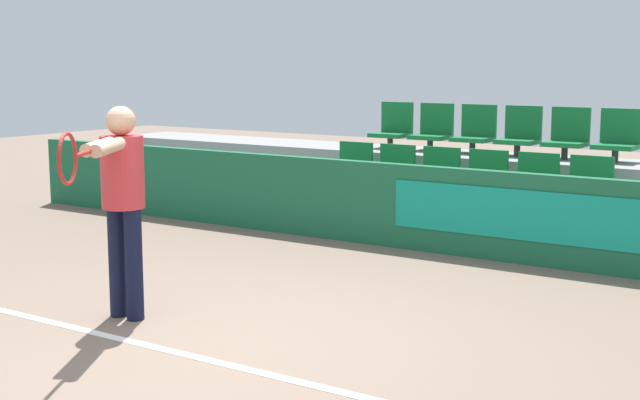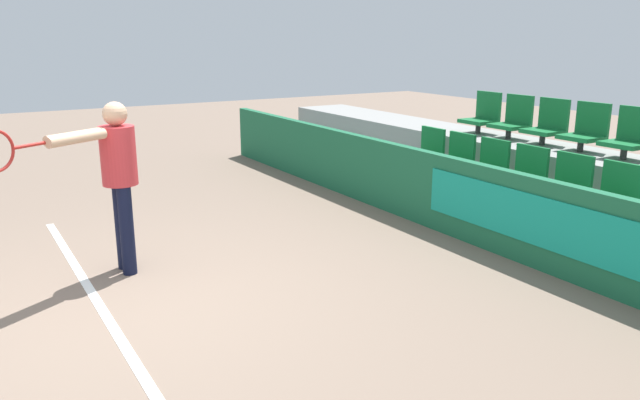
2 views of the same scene
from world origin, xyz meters
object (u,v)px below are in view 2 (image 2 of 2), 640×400
Objects in this scene: stadium_chair_5 at (615,196)px; stadium_chair_9 at (586,130)px; stadium_chair_4 at (567,185)px; stadium_chair_8 at (548,124)px; stadium_chair_1 at (455,159)px; tennis_player at (114,170)px; stadium_chair_2 at (488,166)px; stadium_chair_6 at (483,115)px; stadium_chair_0 at (427,152)px; stadium_chair_3 at (525,175)px; stadium_chair_10 at (630,136)px; stadium_chair_7 at (513,119)px.

stadium_chair_9 is (-1.09, 0.97, 0.42)m from stadium_chair_5.
stadium_chair_4 is 1.52m from stadium_chair_8.
tennis_player is at bearing -89.71° from stadium_chair_1.
stadium_chair_8 reaches higher than stadium_chair_4.
stadium_chair_6 is at bearing 138.21° from stadium_chair_2.
stadium_chair_2 is at bearing 180.00° from stadium_chair_5.
stadium_chair_5 is at bearing -41.79° from stadium_chair_9.
stadium_chair_0 is at bearing -149.21° from stadium_chair_9.
stadium_chair_0 is 1.52m from stadium_chair_8.
stadium_chair_9 reaches higher than stadium_chair_1.
stadium_chair_3 is at bearing -90.00° from stadium_chair_9.
stadium_chair_10 is at bearing 41.79° from stadium_chair_2.
stadium_chair_7 reaches higher than stadium_chair_5.
stadium_chair_1 is 1.00× the size of stadium_chair_6.
stadium_chair_5 is 1.52m from stadium_chair_9.
stadium_chair_8 is at bearing 119.22° from stadium_chair_3.
stadium_chair_1 and stadium_chair_4 have the same top height.
stadium_chair_9 is at bearing 119.22° from stadium_chair_4.
stadium_chair_2 is 1.00× the size of stadium_chair_10.
stadium_chair_2 and stadium_chair_4 have the same top height.
stadium_chair_8 reaches higher than stadium_chair_0.
tennis_player reaches higher than stadium_chair_5.
stadium_chair_7 reaches higher than stadium_chair_0.
stadium_chair_3 is at bearing -119.22° from stadium_chair_10.
stadium_chair_3 is at bearing 44.96° from tennis_player.
stadium_chair_0 is 1.00× the size of stadium_chair_5.
stadium_chair_0 is 1.00× the size of stadium_chair_2.
stadium_chair_9 is (0.55, 0.00, 0.00)m from stadium_chair_8.
stadium_chair_0 and stadium_chair_2 have the same top height.
stadium_chair_1 is 0.55m from stadium_chair_2.
stadium_chair_0 is 2.18m from stadium_chair_4.
stadium_chair_9 reaches higher than stadium_chair_3.
stadium_chair_9 reaches higher than stadium_chair_0.
tennis_player is at bearing -83.67° from stadium_chair_6.
stadium_chair_6 is (-1.09, 0.97, 0.42)m from stadium_chair_2.
tennis_player is at bearing -97.23° from stadium_chair_2.
stadium_chair_2 is 1.19m from stadium_chair_7.
stadium_chair_10 is at bearing 0.00° from stadium_chair_8.
stadium_chair_6 is at bearing 180.00° from stadium_chair_7.
stadium_chair_4 and stadium_chair_5 have the same top height.
stadium_chair_0 is at bearing 180.00° from stadium_chair_2.
stadium_chair_5 is 1.00× the size of stadium_chair_8.
stadium_chair_0 and stadium_chair_1 have the same top height.
tennis_player is (-0.52, -5.11, -0.11)m from stadium_chair_8.
stadium_chair_2 is 1.52m from stadium_chair_10.
stadium_chair_4 is at bearing -41.79° from stadium_chair_8.
stadium_chair_7 is at bearing 60.78° from stadium_chair_0.
stadium_chair_9 is 0.35× the size of tennis_player.
stadium_chair_5 is at bearing -24.08° from stadium_chair_7.
stadium_chair_6 reaches higher than stadium_chair_3.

